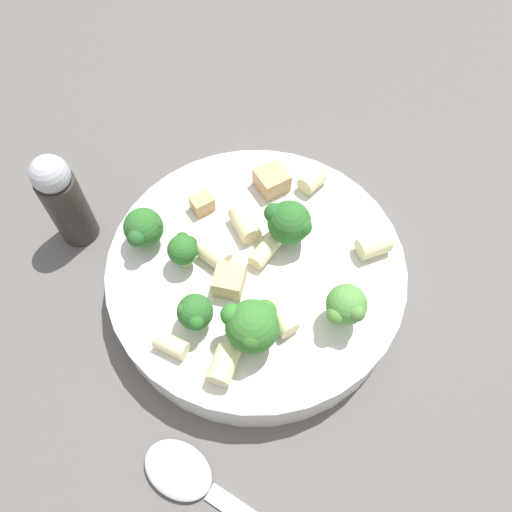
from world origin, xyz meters
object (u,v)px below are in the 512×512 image
object	(u,v)px
rigatoni_1	(171,345)
chicken_chunk_2	(272,180)
broccoli_floret_3	(183,249)
rigatoni_3	(265,251)
chicken_chunk_0	(202,204)
broccoli_floret_2	(289,222)
rigatoni_5	(372,241)
broccoli_floret_4	(252,326)
rigatoni_2	(213,255)
broccoli_floret_1	(347,306)
rigatoni_4	(312,180)
pasta_bowl	(256,272)
broccoli_floret_5	(195,313)
rigatoni_7	(245,224)
chicken_chunk_1	(229,281)
rigatoni_6	(282,319)
spoon	(203,487)
broccoli_floret_0	(144,229)
pepper_shaker	(64,200)
rigatoni_0	(223,365)

from	to	relation	value
rigatoni_1	chicken_chunk_2	xyz separation A→B (m)	(-0.14, 0.09, 0.00)
broccoli_floret_3	rigatoni_3	size ratio (longest dim) A/B	1.14
chicken_chunk_0	chicken_chunk_2	xyz separation A→B (m)	(-0.02, 0.06, 0.00)
broccoli_floret_2	rigatoni_5	size ratio (longest dim) A/B	1.63
broccoli_floret_4	rigatoni_2	bearing A→B (deg)	-161.96
broccoli_floret_1	rigatoni_4	size ratio (longest dim) A/B	1.79
pasta_bowl	chicken_chunk_0	size ratio (longest dim) A/B	13.72
broccoli_floret_1	broccoli_floret_5	world-z (taller)	broccoli_floret_1
rigatoni_7	chicken_chunk_1	bearing A→B (deg)	-18.15
broccoli_floret_3	rigatoni_6	xyz separation A→B (m)	(0.06, 0.07, -0.01)
chicken_chunk_2	spoon	world-z (taller)	chicken_chunk_2
broccoli_floret_0	chicken_chunk_0	bearing A→B (deg)	121.93
rigatoni_7	pepper_shaker	size ratio (longest dim) A/B	0.30
rigatoni_6	rigatoni_7	distance (m)	0.09
rigatoni_3	chicken_chunk_1	bearing A→B (deg)	-51.20
chicken_chunk_1	broccoli_floret_5	bearing A→B (deg)	-43.87
broccoli_floret_2	pepper_shaker	xyz separation A→B (m)	(-0.05, -0.18, -0.01)
broccoli_floret_1	rigatoni_1	bearing A→B (deg)	-86.36
broccoli_floret_3	rigatoni_5	size ratio (longest dim) A/B	1.25
rigatoni_1	chicken_chunk_0	bearing A→B (deg)	166.61
pepper_shaker	broccoli_floret_0	bearing A→B (deg)	58.07
broccoli_floret_4	rigatoni_5	world-z (taller)	broccoli_floret_4
broccoli_floret_2	chicken_chunk_2	world-z (taller)	broccoli_floret_2
rigatoni_6	chicken_chunk_1	size ratio (longest dim) A/B	1.03
broccoli_floret_2	chicken_chunk_1	world-z (taller)	broccoli_floret_2
rigatoni_6	chicken_chunk_1	world-z (taller)	chicken_chunk_1
rigatoni_7	pepper_shaker	world-z (taller)	pepper_shaker
pasta_bowl	rigatoni_0	xyz separation A→B (m)	(0.08, -0.03, 0.02)
broccoli_floret_4	chicken_chunk_2	distance (m)	0.14
pasta_bowl	rigatoni_4	distance (m)	0.09
broccoli_floret_4	spoon	xyz separation A→B (m)	(0.09, -0.04, -0.06)
broccoli_floret_2	rigatoni_4	bearing A→B (deg)	151.08
chicken_chunk_0	broccoli_floret_5	bearing A→B (deg)	-5.58
broccoli_floret_2	rigatoni_7	distance (m)	0.04
broccoli_floret_4	rigatoni_7	world-z (taller)	broccoli_floret_4
broccoli_floret_2	broccoli_floret_1	bearing A→B (deg)	21.57
rigatoni_0	rigatoni_3	world-z (taller)	rigatoni_0
rigatoni_3	broccoli_floret_1	bearing A→B (deg)	39.26
rigatoni_1	chicken_chunk_1	world-z (taller)	chicken_chunk_1
pasta_bowl	broccoli_floret_4	world-z (taller)	broccoli_floret_4
broccoli_floret_4	broccoli_floret_5	xyz separation A→B (m)	(-0.02, -0.04, -0.01)
rigatoni_3	broccoli_floret_3	bearing A→B (deg)	-91.29
broccoli_floret_0	broccoli_floret_1	distance (m)	0.16
rigatoni_2	rigatoni_1	bearing A→B (deg)	-26.44
rigatoni_0	pepper_shaker	xyz separation A→B (m)	(-0.15, -0.12, 0.00)
broccoli_floret_3	chicken_chunk_1	distance (m)	0.04
rigatoni_7	pepper_shaker	bearing A→B (deg)	-104.68
pasta_bowl	broccoli_floret_2	world-z (taller)	broccoli_floret_2
pasta_bowl	spoon	distance (m)	0.16
broccoli_floret_3	rigatoni_1	bearing A→B (deg)	-10.20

